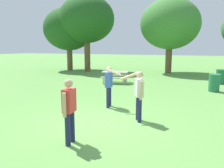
{
  "coord_description": "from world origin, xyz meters",
  "views": [
    {
      "loc": [
        3.01,
        -6.19,
        2.41
      ],
      "look_at": [
        -0.31,
        1.58,
        1.0
      ],
      "focal_mm": 36.05,
      "sensor_mm": 36.0,
      "label": 1
    }
  ],
  "objects": [
    {
      "name": "trash_can_further_along",
      "position": [
        3.83,
        9.89,
        0.48
      ],
      "size": [
        0.59,
        0.59,
        0.96
      ],
      "color": "#1E663D",
      "rests_on": "ground"
    },
    {
      "name": "tree_far_right",
      "position": [
        -0.34,
        14.93,
        4.4
      ],
      "size": [
        5.32,
        5.32,
        6.69
      ],
      "color": "brown",
      "rests_on": "ground"
    },
    {
      "name": "frisbee",
      "position": [
        -1.92,
        1.17,
        0.01
      ],
      "size": [
        0.28,
        0.28,
        0.03
      ],
      "primitive_type": "cylinder",
      "color": "#E04733",
      "rests_on": "ground"
    },
    {
      "name": "picnic_table_near",
      "position": [
        -2.65,
        7.63,
        0.56
      ],
      "size": [
        1.94,
        1.72,
        0.77
      ],
      "color": "beige",
      "rests_on": "ground"
    },
    {
      "name": "ground_plane",
      "position": [
        0.0,
        0.0,
        0.0
      ],
      "size": [
        120.0,
        120.0,
        0.0
      ],
      "primitive_type": "plane",
      "color": "#609947"
    },
    {
      "name": "person_bystander",
      "position": [
        1.02,
        0.65,
        0.96
      ],
      "size": [
        0.83,
        0.54,
        1.64
      ],
      "color": "#1E234C",
      "rests_on": "ground"
    },
    {
      "name": "tree_tall_left",
      "position": [
        -10.2,
        13.62,
        4.16
      ],
      "size": [
        5.08,
        5.08,
        6.35
      ],
      "color": "brown",
      "rests_on": "ground"
    },
    {
      "name": "trash_can_beside_table",
      "position": [
        3.39,
        6.98,
        0.48
      ],
      "size": [
        0.59,
        0.59,
        0.96
      ],
      "color": "#237047",
      "rests_on": "ground"
    },
    {
      "name": "tree_broad_center",
      "position": [
        -7.9,
        13.23,
        4.97
      ],
      "size": [
        5.28,
        5.28,
        7.25
      ],
      "color": "brown",
      "rests_on": "ground"
    },
    {
      "name": "person_catcher",
      "position": [
        -0.55,
        1.86,
        0.96
      ],
      "size": [
        0.73,
        0.61,
        1.64
      ],
      "color": "#1E234C",
      "rests_on": "ground"
    },
    {
      "name": "person_thrower",
      "position": [
        -0.05,
        -1.69,
        0.94
      ],
      "size": [
        0.27,
        0.6,
        1.64
      ],
      "color": "#1E234C",
      "rests_on": "ground"
    }
  ]
}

